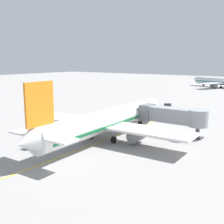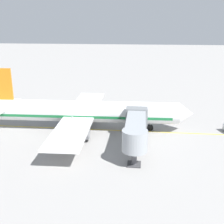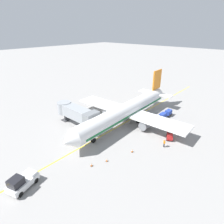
{
  "view_description": "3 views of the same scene",
  "coord_description": "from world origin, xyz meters",
  "px_view_note": "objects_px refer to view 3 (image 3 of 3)",
  "views": [
    {
      "loc": [
        27.32,
        -35.19,
        13.21
      ],
      "look_at": [
        -2.19,
        5.63,
        3.78
      ],
      "focal_mm": 44.7,
      "sensor_mm": 36.0,
      "label": 1
    },
    {
      "loc": [
        45.67,
        11.52,
        18.09
      ],
      "look_at": [
        0.44,
        6.56,
        3.51
      ],
      "focal_mm": 45.03,
      "sensor_mm": 36.0,
      "label": 2
    },
    {
      "loc": [
        -25.02,
        35.06,
        21.48
      ],
      "look_at": [
        1.31,
        5.33,
        3.64
      ],
      "focal_mm": 30.17,
      "sensor_mm": 36.0,
      "label": 3
    }
  ],
  "objects_px": {
    "jet_bridge": "(76,113)",
    "safety_cone_nose_left": "(132,151)",
    "pushback_tractor": "(22,182)",
    "ground_crew_wing_walker": "(164,143)",
    "baggage_tug_lead": "(170,136)",
    "safety_cone_wing_tip": "(107,160)",
    "baggage_cart_second_in_train": "(168,112)",
    "safety_cone_nose_right": "(92,165)",
    "baggage_cart_front": "(163,116)",
    "parked_airliner": "(127,111)"
  },
  "relations": [
    {
      "from": "jet_bridge",
      "to": "safety_cone_wing_tip",
      "type": "distance_m",
      "value": 15.35
    },
    {
      "from": "baggage_tug_lead",
      "to": "safety_cone_wing_tip",
      "type": "distance_m",
      "value": 14.98
    },
    {
      "from": "safety_cone_nose_left",
      "to": "safety_cone_wing_tip",
      "type": "height_order",
      "value": "same"
    },
    {
      "from": "pushback_tractor",
      "to": "safety_cone_wing_tip",
      "type": "height_order",
      "value": "pushback_tractor"
    },
    {
      "from": "baggage_cart_front",
      "to": "safety_cone_nose_right",
      "type": "distance_m",
      "value": 24.47
    },
    {
      "from": "safety_cone_nose_right",
      "to": "parked_airliner",
      "type": "bearing_deg",
      "value": -71.91
    },
    {
      "from": "parked_airliner",
      "to": "safety_cone_nose_left",
      "type": "distance_m",
      "value": 12.51
    },
    {
      "from": "pushback_tractor",
      "to": "safety_cone_nose_right",
      "type": "xyz_separation_m",
      "value": [
        -4.04,
        -9.9,
        -0.81
      ]
    },
    {
      "from": "baggage_tug_lead",
      "to": "safety_cone_nose_left",
      "type": "xyz_separation_m",
      "value": [
        3.16,
        8.97,
        -0.42
      ]
    },
    {
      "from": "baggage_tug_lead",
      "to": "safety_cone_nose_right",
      "type": "bearing_deg",
      "value": 70.33
    },
    {
      "from": "pushback_tractor",
      "to": "baggage_cart_front",
      "type": "bearing_deg",
      "value": -97.25
    },
    {
      "from": "safety_cone_wing_tip",
      "to": "baggage_tug_lead",
      "type": "bearing_deg",
      "value": -109.2
    },
    {
      "from": "pushback_tractor",
      "to": "safety_cone_nose_left",
      "type": "relative_size",
      "value": 8.22
    },
    {
      "from": "parked_airliner",
      "to": "baggage_cart_front",
      "type": "bearing_deg",
      "value": -126.75
    },
    {
      "from": "ground_crew_wing_walker",
      "to": "safety_cone_wing_tip",
      "type": "xyz_separation_m",
      "value": [
        5.44,
        10.65,
        -0.66
      ]
    },
    {
      "from": "safety_cone_nose_left",
      "to": "baggage_cart_second_in_train",
      "type": "bearing_deg",
      "value": -83.13
    },
    {
      "from": "parked_airliner",
      "to": "safety_cone_nose_right",
      "type": "height_order",
      "value": "parked_airliner"
    },
    {
      "from": "pushback_tractor",
      "to": "baggage_tug_lead",
      "type": "distance_m",
      "value": 28.5
    },
    {
      "from": "pushback_tractor",
      "to": "baggage_tug_lead",
      "type": "xyz_separation_m",
      "value": [
        -10.03,
        -26.68,
        -0.39
      ]
    },
    {
      "from": "jet_bridge",
      "to": "safety_cone_nose_right",
      "type": "xyz_separation_m",
      "value": [
        -13.11,
        7.57,
        -3.16
      ]
    },
    {
      "from": "baggage_cart_second_in_train",
      "to": "safety_cone_wing_tip",
      "type": "relative_size",
      "value": 4.93
    },
    {
      "from": "baggage_cart_second_in_train",
      "to": "safety_cone_nose_left",
      "type": "bearing_deg",
      "value": 96.87
    },
    {
      "from": "baggage_cart_front",
      "to": "baggage_cart_second_in_train",
      "type": "bearing_deg",
      "value": -93.1
    },
    {
      "from": "jet_bridge",
      "to": "baggage_cart_second_in_train",
      "type": "xyz_separation_m",
      "value": [
        -13.6,
        -19.69,
        -2.5
      ]
    },
    {
      "from": "baggage_tug_lead",
      "to": "safety_cone_wing_tip",
      "type": "bearing_deg",
      "value": 70.8
    },
    {
      "from": "safety_cone_nose_left",
      "to": "safety_cone_nose_right",
      "type": "height_order",
      "value": "same"
    },
    {
      "from": "baggage_cart_front",
      "to": "ground_crew_wing_walker",
      "type": "distance_m",
      "value": 12.77
    },
    {
      "from": "safety_cone_nose_right",
      "to": "baggage_cart_second_in_train",
      "type": "bearing_deg",
      "value": -91.03
    },
    {
      "from": "baggage_cart_front",
      "to": "pushback_tractor",
      "type": "bearing_deg",
      "value": 82.75
    },
    {
      "from": "pushback_tractor",
      "to": "baggage_cart_front",
      "type": "xyz_separation_m",
      "value": [
        -4.37,
        -34.36,
        -0.15
      ]
    },
    {
      "from": "pushback_tractor",
      "to": "safety_cone_wing_tip",
      "type": "distance_m",
      "value": 13.56
    },
    {
      "from": "parked_airliner",
      "to": "safety_cone_nose_right",
      "type": "bearing_deg",
      "value": 108.09
    },
    {
      "from": "baggage_tug_lead",
      "to": "safety_cone_nose_right",
      "type": "height_order",
      "value": "baggage_tug_lead"
    },
    {
      "from": "safety_cone_nose_right",
      "to": "safety_cone_wing_tip",
      "type": "relative_size",
      "value": 1.0
    },
    {
      "from": "ground_crew_wing_walker",
      "to": "safety_cone_nose_right",
      "type": "relative_size",
      "value": 2.86
    },
    {
      "from": "pushback_tractor",
      "to": "ground_crew_wing_walker",
      "type": "distance_m",
      "value": 25.47
    },
    {
      "from": "pushback_tractor",
      "to": "baggage_cart_second_in_train",
      "type": "height_order",
      "value": "pushback_tractor"
    },
    {
      "from": "ground_crew_wing_walker",
      "to": "safety_cone_nose_left",
      "type": "bearing_deg",
      "value": 56.14
    },
    {
      "from": "parked_airliner",
      "to": "baggage_tug_lead",
      "type": "height_order",
      "value": "parked_airliner"
    },
    {
      "from": "ground_crew_wing_walker",
      "to": "safety_cone_nose_left",
      "type": "height_order",
      "value": "ground_crew_wing_walker"
    },
    {
      "from": "baggage_cart_front",
      "to": "safety_cone_nose_left",
      "type": "xyz_separation_m",
      "value": [
        -2.5,
        16.66,
        -0.66
      ]
    },
    {
      "from": "parked_airliner",
      "to": "safety_cone_nose_left",
      "type": "bearing_deg",
      "value": 132.95
    },
    {
      "from": "baggage_cart_second_in_train",
      "to": "safety_cone_nose_left",
      "type": "xyz_separation_m",
      "value": [
        -2.35,
        19.46,
        -0.66
      ]
    },
    {
      "from": "jet_bridge",
      "to": "safety_cone_nose_right",
      "type": "distance_m",
      "value": 15.47
    },
    {
      "from": "ground_crew_wing_walker",
      "to": "safety_cone_wing_tip",
      "type": "height_order",
      "value": "ground_crew_wing_walker"
    },
    {
      "from": "pushback_tractor",
      "to": "safety_cone_wing_tip",
      "type": "relative_size",
      "value": 8.22
    },
    {
      "from": "jet_bridge",
      "to": "safety_cone_nose_left",
      "type": "relative_size",
      "value": 21.04
    },
    {
      "from": "baggage_cart_front",
      "to": "parked_airliner",
      "type": "bearing_deg",
      "value": 53.25
    },
    {
      "from": "ground_crew_wing_walker",
      "to": "safety_cone_nose_left",
      "type": "relative_size",
      "value": 2.86
    },
    {
      "from": "baggage_cart_second_in_train",
      "to": "safety_cone_nose_right",
      "type": "distance_m",
      "value": 27.27
    }
  ]
}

